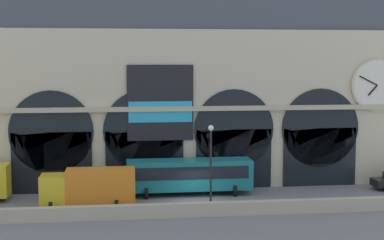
% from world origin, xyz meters
% --- Properties ---
extents(ground_plane, '(200.00, 200.00, 0.00)m').
position_xyz_m(ground_plane, '(0.00, 0.00, 0.00)').
color(ground_plane, slate).
extents(quay_parapet_wall, '(90.00, 0.70, 1.06)m').
position_xyz_m(quay_parapet_wall, '(0.00, -4.41, 0.53)').
color(quay_parapet_wall, '#B2A891').
rests_on(quay_parapet_wall, ground).
extents(station_building, '(42.83, 4.88, 18.27)m').
position_xyz_m(station_building, '(0.03, 7.23, 8.83)').
color(station_building, beige).
rests_on(station_building, ground).
extents(box_truck_midwest, '(7.50, 2.91, 3.12)m').
position_xyz_m(box_truck_midwest, '(-8.82, -0.59, 1.70)').
color(box_truck_midwest, gold).
rests_on(box_truck_midwest, ground).
extents(bus_center, '(11.00, 3.25, 3.10)m').
position_xyz_m(bus_center, '(-0.29, 2.84, 1.78)').
color(bus_center, '#19727A').
rests_on(bus_center, ground).
extents(street_lamp_quayside, '(0.44, 0.44, 6.90)m').
position_xyz_m(street_lamp_quayside, '(0.59, -3.61, 4.41)').
color(street_lamp_quayside, black).
rests_on(street_lamp_quayside, ground).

